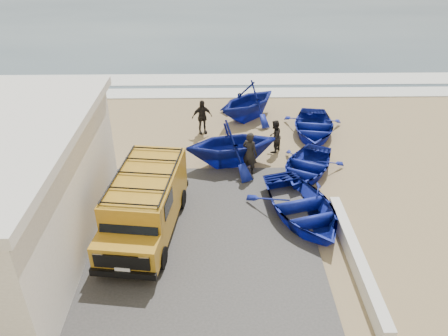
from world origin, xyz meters
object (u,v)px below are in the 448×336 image
object	(u,v)px
boat_mid_right	(313,126)
fisherman_middle	(274,136)
fisherman_back	(202,117)
boat_far_left	(248,100)
boat_near_left	(302,207)
parapet	(356,259)
van	(145,202)
fisherman_front	(250,153)
boat_mid_left	(232,143)
boat_near_right	(306,166)

from	to	relation	value
boat_mid_right	fisherman_middle	bearing A→B (deg)	-130.91
fisherman_middle	fisherman_back	world-z (taller)	fisherman_back
boat_far_left	fisherman_back	world-z (taller)	boat_far_left
boat_mid_right	boat_far_left	bearing A→B (deg)	157.21
boat_near_left	parapet	bearing A→B (deg)	-79.58
parapet	fisherman_back	world-z (taller)	fisherman_back
parapet	boat_mid_right	distance (m)	9.33
parapet	fisherman_middle	size ratio (longest dim) A/B	3.88
boat_mid_right	boat_far_left	distance (m)	3.75
van	fisherman_middle	distance (m)	7.60
boat_far_left	fisherman_middle	xyz separation A→B (m)	(0.95, -3.76, -0.25)
boat_far_left	fisherman_front	bearing A→B (deg)	-47.93
boat_near_left	boat_mid_left	size ratio (longest dim) A/B	1.13
boat_far_left	fisherman_middle	bearing A→B (deg)	-30.64
boat_near_left	fisherman_front	size ratio (longest dim) A/B	2.36
boat_mid_left	fisherman_middle	xyz separation A→B (m)	(1.99, 1.15, -0.27)
boat_near_right	fisherman_front	size ratio (longest dim) A/B	1.96
boat_mid_left	fisherman_back	distance (m)	3.45
boat_far_left	van	bearing A→B (deg)	-68.47
boat_near_left	fisherman_front	distance (m)	3.58
boat_mid_left	fisherman_middle	distance (m)	2.32
boat_far_left	parapet	bearing A→B (deg)	-31.68
parapet	fisherman_front	xyz separation A→B (m)	(-2.95, 5.67, 0.67)
boat_mid_left	boat_near_left	bearing A→B (deg)	-161.08
boat_far_left	fisherman_back	distance (m)	2.97
boat_mid_right	boat_far_left	size ratio (longest dim) A/B	1.07
van	boat_near_left	xyz separation A→B (m)	(5.47, 0.62, -0.71)
boat_near_right	fisherman_middle	xyz separation A→B (m)	(-1.14, 2.00, 0.39)
boat_near_right	boat_far_left	distance (m)	6.16
boat_far_left	boat_near_left	bearing A→B (deg)	-36.06
parapet	boat_far_left	distance (m)	11.65
boat_far_left	fisherman_front	distance (m)	5.66
boat_mid_right	fisherman_front	size ratio (longest dim) A/B	2.17
parapet	boat_near_right	xyz separation A→B (m)	(-0.56, 5.57, 0.11)
van	fisherman_middle	bearing A→B (deg)	55.44
fisherman_middle	boat_near_left	bearing A→B (deg)	40.75
fisherman_middle	fisherman_back	bearing A→B (deg)	-84.90
parapet	van	size ratio (longest dim) A/B	1.13
fisherman_middle	boat_far_left	bearing A→B (deg)	-129.68
boat_mid_right	van	bearing A→B (deg)	-124.30
fisherman_front	fisherman_back	world-z (taller)	fisherman_front
parapet	fisherman_middle	world-z (taller)	fisherman_middle
van	boat_mid_left	size ratio (longest dim) A/B	1.34
van	boat_near_right	world-z (taller)	van
boat_mid_right	boat_far_left	world-z (taller)	boat_far_left
fisherman_front	fisherman_middle	world-z (taller)	fisherman_front
boat_near_right	fisherman_front	world-z (taller)	fisherman_front
boat_near_left	fisherman_middle	bearing A→B (deg)	78.06
van	boat_mid_right	xyz separation A→B (m)	(7.22, 7.41, -0.75)
parapet	boat_mid_right	bearing A→B (deg)	87.18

